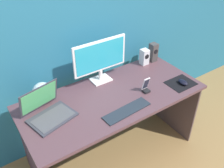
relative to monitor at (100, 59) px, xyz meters
The scene contains 12 objects.
ground_plane 0.98m from the monitor, 98.91° to the right, with size 8.00×8.00×0.00m, color olive.
wall_back 0.37m from the monitor, 101.52° to the left, with size 6.00×0.04×2.50m, color #246985.
desk 0.45m from the monitor, 98.91° to the right, with size 1.58×0.71×0.71m.
monitor is the anchor object (origin of this frame).
speaker_right 0.65m from the monitor, ahead, with size 0.07×0.08×0.19m.
speaker_near_monitor 0.55m from the monitor, ahead, with size 0.08×0.08×0.16m.
laptop 0.64m from the monitor, 161.78° to the right, with size 0.39×0.36×0.24m.
fishbowl 0.57m from the monitor, behind, with size 0.17×0.17×0.17m, color silver.
keyboard_external 0.54m from the monitor, 97.01° to the right, with size 0.41×0.11×0.01m, color #1F2730.
mousepad 0.77m from the monitor, 38.03° to the right, with size 0.25×0.20×0.00m, color black.
mouse 0.77m from the monitor, 39.02° to the right, with size 0.06×0.10×0.04m, color black.
phone_in_dock 0.47m from the monitor, 58.02° to the right, with size 0.06×0.06×0.14m.
Camera 1 is at (-0.94, -1.38, 2.01)m, focal length 39.78 mm.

